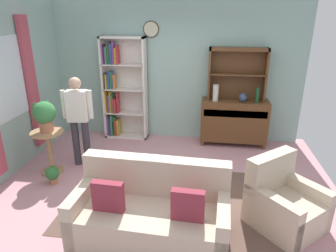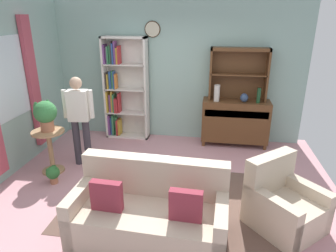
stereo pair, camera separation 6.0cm
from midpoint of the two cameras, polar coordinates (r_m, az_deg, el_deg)
ground_plane at (r=4.75m, az=-1.94°, el=-11.70°), size 5.40×4.60×0.02m
wall_back at (r=6.22m, az=1.37°, el=10.26°), size 5.00×0.09×2.80m
area_rug at (r=4.47m, az=-0.03°, el=-13.80°), size 2.87×1.91×0.01m
bookshelf at (r=6.36m, az=-9.24°, el=6.70°), size 0.90×0.30×2.10m
sideboard at (r=6.16m, az=12.05°, el=1.06°), size 1.30×0.45×0.92m
sideboard_hutch at (r=6.01m, az=12.75°, el=10.89°), size 1.10×0.26×1.00m
vase_tall at (r=5.90m, az=8.71°, el=6.22°), size 0.11×0.11×0.32m
vase_round at (r=5.96m, az=13.69°, el=5.27°), size 0.15×0.15×0.17m
bottle_wine at (r=5.96m, az=16.25°, el=5.61°), size 0.07×0.07×0.29m
couch_floral at (r=3.72m, az=-3.66°, el=-16.07°), size 1.84×0.93×0.90m
armchair_floral at (r=4.13m, az=20.65°, el=-13.71°), size 1.08×1.08×0.88m
plant_stand at (r=5.34m, az=-21.85°, el=-3.81°), size 0.52×0.52×0.74m
potted_plant_large at (r=5.16m, az=-22.65°, el=2.08°), size 0.36×0.36×0.50m
potted_plant_small at (r=5.10m, az=-21.32°, el=-8.48°), size 0.21×0.21×0.29m
person_reading at (r=5.28m, az=-16.91°, el=1.87°), size 0.53×0.24×1.56m
coffee_table at (r=4.36m, az=1.27°, el=-9.31°), size 0.80×0.50×0.42m
book_stack at (r=4.29m, az=2.09°, el=-8.23°), size 0.18×0.15×0.07m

